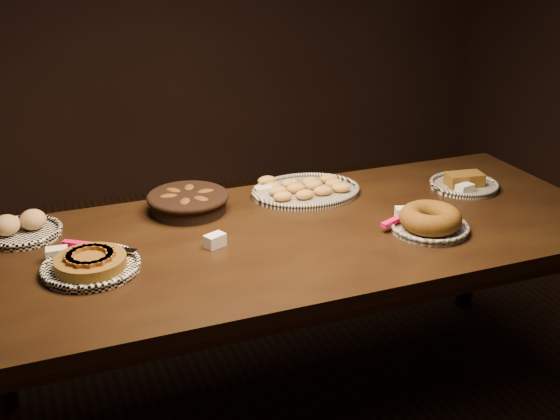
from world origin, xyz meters
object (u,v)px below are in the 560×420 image
object	(u,v)px
buffet_table	(296,249)
apple_tart_plate	(91,264)
madeleine_platter	(305,190)
bundt_cake_plate	(430,221)

from	to	relation	value
buffet_table	apple_tart_plate	world-z (taller)	apple_tart_plate
buffet_table	madeleine_platter	size ratio (longest dim) A/B	5.30
apple_tart_plate	madeleine_platter	bearing A→B (deg)	8.93
bundt_cake_plate	madeleine_platter	bearing A→B (deg)	107.35
buffet_table	apple_tart_plate	xyz separation A→B (m)	(-0.74, -0.04, 0.10)
madeleine_platter	bundt_cake_plate	distance (m)	0.57
bundt_cake_plate	apple_tart_plate	bearing A→B (deg)	161.96
buffet_table	bundt_cake_plate	world-z (taller)	bundt_cake_plate
apple_tart_plate	madeleine_platter	size ratio (longest dim) A/B	0.78
buffet_table	apple_tart_plate	size ratio (longest dim) A/B	6.78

